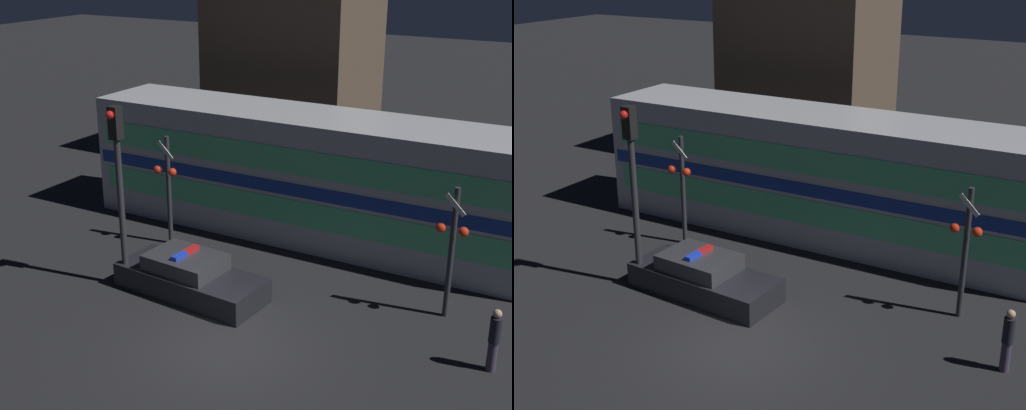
# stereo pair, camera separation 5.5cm
# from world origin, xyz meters

# --- Properties ---
(ground_plane) EXTENTS (120.00, 120.00, 0.00)m
(ground_plane) POSITION_xyz_m (0.00, 0.00, 0.00)
(ground_plane) COLOR black
(train) EXTENTS (15.59, 3.09, 4.17)m
(train) POSITION_xyz_m (-1.34, 7.51, 2.09)
(train) COLOR #B7BABF
(train) RESTS_ON ground_plane
(police_car) EXTENTS (4.45, 2.03, 1.29)m
(police_car) POSITION_xyz_m (-2.41, 1.92, 0.48)
(police_car) COLOR black
(police_car) RESTS_ON ground_plane
(pedestrian) EXTENTS (0.27, 0.27, 1.60)m
(pedestrian) POSITION_xyz_m (5.89, 2.21, 0.82)
(pedestrian) COLOR #3F384C
(pedestrian) RESTS_ON ground_plane
(crossing_signal_near) EXTENTS (0.84, 0.36, 3.63)m
(crossing_signal_near) POSITION_xyz_m (4.24, 4.19, 2.06)
(crossing_signal_near) COLOR #2D2D33
(crossing_signal_near) RESTS_ON ground_plane
(crossing_signal_far) EXTENTS (0.84, 0.36, 3.65)m
(crossing_signal_far) POSITION_xyz_m (-5.01, 4.51, 2.07)
(crossing_signal_far) COLOR #2D2D33
(crossing_signal_far) RESTS_ON ground_plane
(traffic_light_corner) EXTENTS (0.30, 0.46, 5.30)m
(traffic_light_corner) POSITION_xyz_m (-4.31, 1.41, 3.25)
(traffic_light_corner) COLOR #2D2D33
(traffic_light_corner) RESTS_ON ground_plane
(building_left) EXTENTS (6.45, 5.09, 9.17)m
(building_left) POSITION_xyz_m (-5.86, 15.04, 4.58)
(building_left) COLOR brown
(building_left) RESTS_ON ground_plane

